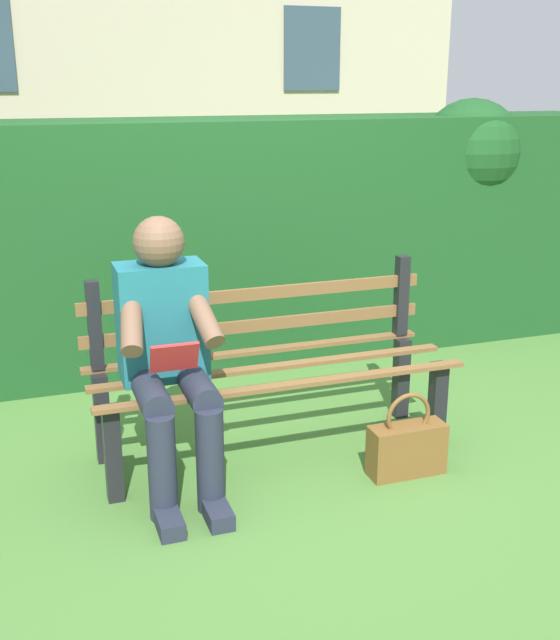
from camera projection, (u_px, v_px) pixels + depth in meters
name	position (u px, v px, depth m)	size (l,w,h in m)	color
ground	(273.00, 453.00, 3.75)	(60.00, 60.00, 0.00)	#477533
park_bench	(268.00, 365.00, 3.69)	(1.72, 0.54, 0.87)	black
person_seated	(168.00, 348.00, 3.31)	(0.44, 0.73, 1.18)	#1E6672
hedge_backdrop	(253.00, 233.00, 4.94)	(5.10, 0.82, 1.62)	#19471E
handbag	(407.00, 447.00, 3.52)	(0.35, 0.13, 0.40)	brown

